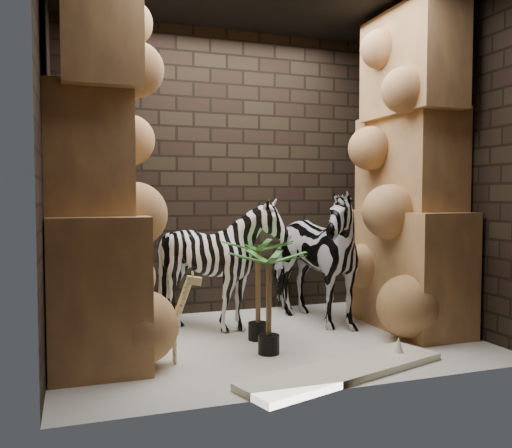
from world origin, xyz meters
name	(u,v)px	position (x,y,z in m)	size (l,w,h in m)	color
floor	(267,340)	(0.00, 0.00, 0.00)	(3.50, 3.50, 0.00)	silver
wall_back	(227,172)	(0.00, 1.25, 1.50)	(3.50, 3.50, 0.00)	black
wall_front	(337,155)	(0.00, -1.25, 1.50)	(3.50, 3.50, 0.00)	black
wall_left	(46,161)	(-1.75, 0.00, 1.50)	(3.00, 3.00, 0.00)	black
wall_right	(439,169)	(1.75, 0.00, 1.50)	(3.00, 3.00, 0.00)	black
rock_pillar_left	(95,162)	(-1.40, 0.00, 1.50)	(0.68, 1.30, 3.00)	tan
rock_pillar_right	(410,168)	(1.42, 0.00, 1.50)	(0.58, 1.25, 3.00)	tan
zebra_right	(308,246)	(0.59, 0.46, 0.76)	(0.69, 1.28, 1.52)	white
zebra_left	(220,271)	(-0.29, 0.48, 0.55)	(0.99, 1.22, 1.11)	white
giraffe_toy	(162,317)	(-0.96, -0.35, 0.35)	(0.36, 0.12, 0.70)	#FCEDA2
palm_front	(258,289)	(-0.07, 0.04, 0.44)	(0.36, 0.36, 0.88)	#20451A
palm_back	(269,302)	(-0.13, -0.37, 0.41)	(0.36, 0.36, 0.82)	#20451A
surfboard	(345,370)	(0.21, -0.99, 0.03)	(1.65, 0.40, 0.05)	white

